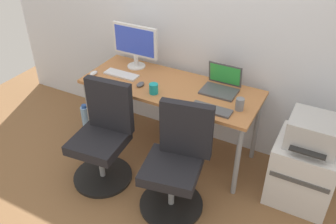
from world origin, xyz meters
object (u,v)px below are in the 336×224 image
object	(u,v)px
office_chair_left	(103,138)
coffee_mug	(154,89)
printer	(314,132)
open_laptop	(221,84)
water_bottle_on_floor	(86,118)
desktop_monitor	(135,43)
side_cabinet	(303,171)
office_chair_right	(176,164)

from	to	relation	value
office_chair_left	coffee_mug	bearing A→B (deg)	55.38
office_chair_left	printer	xyz separation A→B (m)	(1.63, 0.56, 0.27)
open_laptop	printer	bearing A→B (deg)	-12.41
water_bottle_on_floor	coffee_mug	world-z (taller)	coffee_mug
office_chair_left	desktop_monitor	xyz separation A→B (m)	(-0.13, 0.78, 0.57)
side_cabinet	coffee_mug	bearing A→B (deg)	-173.61
office_chair_right	water_bottle_on_floor	distance (m)	1.46
office_chair_right	coffee_mug	distance (m)	0.71
office_chair_right	side_cabinet	size ratio (longest dim) A/B	1.64
open_laptop	coffee_mug	world-z (taller)	open_laptop
office_chair_left	water_bottle_on_floor	distance (m)	0.83
coffee_mug	office_chair_left	bearing A→B (deg)	-124.62
coffee_mug	side_cabinet	bearing A→B (deg)	6.39
office_chair_right	printer	xyz separation A→B (m)	(0.91, 0.56, 0.27)
office_chair_left	water_bottle_on_floor	world-z (taller)	office_chair_left
printer	water_bottle_on_floor	bearing A→B (deg)	-177.84
office_chair_left	printer	bearing A→B (deg)	19.00
printer	water_bottle_on_floor	xyz separation A→B (m)	(-2.25, -0.08, -0.55)
printer	office_chair_left	bearing A→B (deg)	-161.00
desktop_monitor	open_laptop	world-z (taller)	desktop_monitor
printer	coffee_mug	distance (m)	1.36
printer	desktop_monitor	bearing A→B (deg)	172.87
water_bottle_on_floor	desktop_monitor	xyz separation A→B (m)	(0.49, 0.31, 0.85)
office_chair_right	desktop_monitor	size ratio (longest dim) A/B	1.96
side_cabinet	coffee_mug	distance (m)	1.44
water_bottle_on_floor	open_laptop	distance (m)	1.58
desktop_monitor	open_laptop	bearing A→B (deg)	-2.18
office_chair_right	water_bottle_on_floor	size ratio (longest dim) A/B	3.03
printer	coffee_mug	bearing A→B (deg)	-173.65
office_chair_right	side_cabinet	world-z (taller)	office_chair_right
water_bottle_on_floor	side_cabinet	bearing A→B (deg)	2.18
coffee_mug	desktop_monitor	bearing A→B (deg)	138.32
open_laptop	desktop_monitor	bearing A→B (deg)	177.82
office_chair_left	office_chair_right	xyz separation A→B (m)	(0.72, -0.00, 0.00)
water_bottle_on_floor	desktop_monitor	size ratio (longest dim) A/B	0.65
office_chair_left	side_cabinet	size ratio (longest dim) A/B	1.64
office_chair_left	desktop_monitor	world-z (taller)	desktop_monitor
office_chair_right	printer	size ratio (longest dim) A/B	2.35
office_chair_right	printer	distance (m)	1.10
desktop_monitor	side_cabinet	bearing A→B (deg)	-7.11
office_chair_right	open_laptop	bearing A→B (deg)	85.09
office_chair_right	desktop_monitor	distance (m)	1.29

